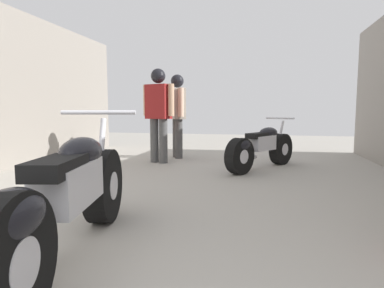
# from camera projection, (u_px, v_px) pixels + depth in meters

# --- Properties ---
(ground_plane) EXTENTS (17.84, 17.84, 0.00)m
(ground_plane) POSITION_uv_depth(u_px,v_px,m) (179.00, 189.00, 3.92)
(ground_plane) COLOR #A8A399
(motorcycle_maroon_cruiser) EXTENTS (0.73, 2.05, 0.96)m
(motorcycle_maroon_cruiser) POSITION_uv_depth(u_px,v_px,m) (67.00, 199.00, 2.01)
(motorcycle_maroon_cruiser) COLOR black
(motorcycle_maroon_cruiser) RESTS_ON ground_plane
(motorcycle_black_naked) EXTENTS (1.08, 1.61, 0.84)m
(motorcycle_black_naked) POSITION_uv_depth(u_px,v_px,m) (261.00, 148.00, 5.23)
(motorcycle_black_naked) COLOR black
(motorcycle_black_naked) RESTS_ON ground_plane
(mechanic_in_blue) EXTENTS (0.66, 0.37, 1.70)m
(mechanic_in_blue) POSITION_uv_depth(u_px,v_px,m) (159.00, 107.00, 5.81)
(mechanic_in_blue) COLOR #4C4C4C
(mechanic_in_blue) RESTS_ON ground_plane
(mechanic_with_helmet) EXTENTS (0.42, 0.62, 1.66)m
(mechanic_with_helmet) POSITION_uv_depth(u_px,v_px,m) (177.00, 108.00, 6.41)
(mechanic_with_helmet) COLOR #4C4C4C
(mechanic_with_helmet) RESTS_ON ground_plane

